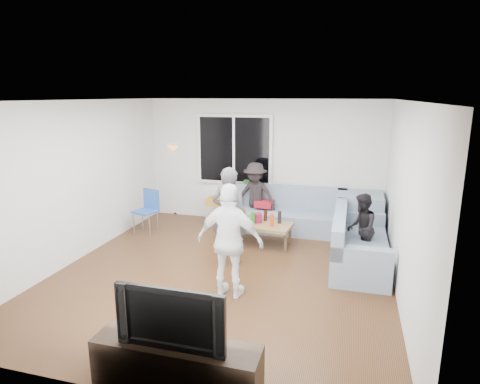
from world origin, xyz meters
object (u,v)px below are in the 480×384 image
(sofa_back_section, at_px, (287,210))
(player_left, at_px, (229,215))
(tv_console, at_px, (177,364))
(floor_lamp, at_px, (176,180))
(spectator_back, at_px, (255,195))
(coffee_table, at_px, (261,234))
(side_chair, at_px, (145,212))
(spectator_right, at_px, (361,229))
(television, at_px, (175,314))
(sofa_right_section, at_px, (360,239))
(player_right, at_px, (230,241))

(sofa_back_section, distance_m, player_left, 1.98)
(tv_console, bearing_deg, floor_lamp, 114.12)
(spectator_back, bearing_deg, player_left, -82.63)
(coffee_table, xyz_separation_m, tv_console, (0.06, -3.85, 0.02))
(spectator_back, distance_m, tv_console, 4.84)
(side_chair, height_order, spectator_right, spectator_right)
(sofa_back_section, distance_m, side_chair, 2.81)
(television, bearing_deg, spectator_right, 64.25)
(sofa_back_section, relative_size, tv_console, 1.44)
(sofa_right_section, distance_m, spectator_right, 0.17)
(sofa_back_section, relative_size, spectator_right, 2.00)
(sofa_right_section, bearing_deg, side_chair, 83.26)
(player_right, distance_m, spectator_back, 2.99)
(spectator_right, xyz_separation_m, tv_console, (-1.68, -3.48, -0.36))
(side_chair, relative_size, tv_console, 0.54)
(tv_console, bearing_deg, television, 0.00)
(sofa_back_section, relative_size, television, 2.21)
(sofa_back_section, xyz_separation_m, television, (-0.27, -4.77, 0.31))
(floor_lamp, distance_m, player_right, 4.23)
(coffee_table, distance_m, spectator_right, 1.81)
(coffee_table, relative_size, spectator_right, 0.95)
(spectator_right, bearing_deg, tv_console, -24.39)
(side_chair, distance_m, television, 4.57)
(sofa_back_section, distance_m, sofa_right_section, 1.96)
(side_chair, relative_size, television, 0.83)
(tv_console, distance_m, television, 0.52)
(spectator_right, height_order, television, spectator_right)
(sofa_right_section, relative_size, television, 1.92)
(sofa_back_section, xyz_separation_m, tv_console, (-0.27, -4.77, -0.20))
(side_chair, height_order, television, television)
(player_right, height_order, spectator_back, player_right)
(sofa_right_section, height_order, television, television)
(floor_lamp, bearing_deg, sofa_right_section, -25.59)
(side_chair, bearing_deg, sofa_right_section, 10.74)
(player_right, bearing_deg, spectator_right, -131.84)
(coffee_table, height_order, spectator_right, spectator_right)
(sofa_right_section, xyz_separation_m, floor_lamp, (-4.07, 1.95, 0.36))
(side_chair, xyz_separation_m, player_right, (2.36, -2.04, 0.35))
(tv_console, bearing_deg, player_right, 90.90)
(sofa_back_section, bearing_deg, player_right, -95.89)
(floor_lamp, relative_size, spectator_right, 1.35)
(coffee_table, distance_m, floor_lamp, 2.83)
(floor_lamp, xyz_separation_m, spectator_right, (4.07, -1.87, -0.20))
(floor_lamp, bearing_deg, spectator_back, -15.22)
(player_left, xyz_separation_m, spectator_right, (2.06, 0.54, -0.22))
(player_right, height_order, television, player_right)
(coffee_table, height_order, spectator_back, spectator_back)
(sofa_back_section, bearing_deg, floor_lamp, 167.86)
(floor_lamp, height_order, tv_console, floor_lamp)
(spectator_back, height_order, television, spectator_back)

